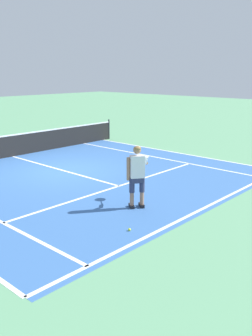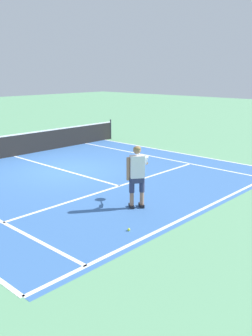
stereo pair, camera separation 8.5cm
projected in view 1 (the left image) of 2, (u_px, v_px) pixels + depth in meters
name	position (u px, v px, depth m)	size (l,w,h in m)	color
ground_plane	(64.00, 171.00, 13.91)	(80.00, 80.00, 0.00)	#609E70
court_inner_surface	(85.00, 177.00, 13.13)	(10.98, 9.89, 0.00)	#3866A8
line_baseline	(202.00, 209.00, 10.02)	(10.98, 0.10, 0.01)	white
line_service	(119.00, 186.00, 12.04)	(8.23, 0.10, 0.01)	white
line_centre_service	(58.00, 169.00, 14.14)	(0.10, 6.40, 0.01)	white
line_singles_right	(157.00, 157.00, 16.06)	(0.10, 9.49, 0.01)	white
line_doubles_right	(175.00, 152.00, 17.04)	(0.10, 9.49, 0.01)	white
tennis_net	(12.00, 145.00, 16.11)	(11.96, 0.08, 1.07)	#333338
tennis_player	(137.00, 172.00, 9.92)	(1.10, 0.85, 1.71)	black
tennis_ball_near_feet	(129.00, 230.00, 8.66)	(0.07, 0.07, 0.07)	#CCE02D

